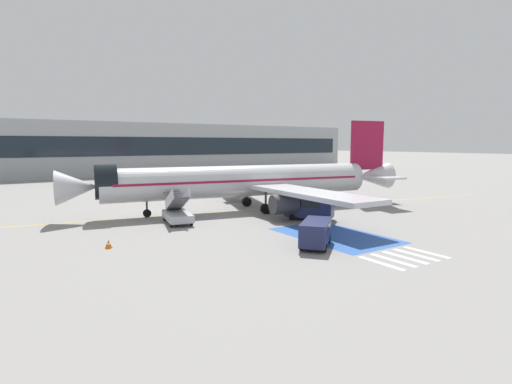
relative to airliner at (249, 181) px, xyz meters
The scene contains 18 objects.
ground_plane 4.25m from the airliner, 167.86° to the right, with size 600.00×600.00×0.00m, color gray.
apron_leadline_yellow 3.49m from the airliner, 169.92° to the left, with size 0.20×74.84×0.01m, color gold.
apron_stand_patch_blue 15.20m from the airliner, 92.79° to the right, with size 6.50×10.44×0.01m, color #2856A8.
apron_walkway_bar_0 22.74m from the airliner, 99.53° to the right, with size 0.44×3.60×0.01m, color silver.
apron_walkway_bar_1 22.57m from the airliner, 96.49° to the right, with size 0.44×3.60×0.01m, color silver.
apron_walkway_bar_2 22.47m from the airliner, 93.41° to the right, with size 0.44×3.60×0.01m, color silver.
apron_walkway_bar_3 22.43m from the airliner, 90.31° to the right, with size 0.44×3.60×0.01m, color silver.
apron_walkway_bar_4 22.45m from the airliner, 87.21° to the right, with size 0.44×3.60×0.01m, color silver.
airliner is the anchor object (origin of this frame).
boarding_stairs_forward 10.47m from the airliner, 165.00° to the right, with size 3.01×5.49×3.62m.
fuel_tanker 21.76m from the airliner, 73.38° to the left, with size 9.49×3.50×3.55m.
service_van_0 8.71m from the airliner, 75.77° to the right, with size 4.47×5.07×2.26m.
service_van_1 17.46m from the airliner, 105.09° to the right, with size 4.47×4.20×1.97m.
ground_crew_0 9.69m from the airliner, 49.23° to the right, with size 0.39×0.49×1.74m.
ground_crew_1 5.74m from the airliner, 52.32° to the right, with size 0.39×0.49×1.65m.
traffic_cone_0 19.95m from the airliner, 153.69° to the right, with size 0.56×0.56×0.62m.
traffic_cone_1 8.41m from the airliner, 36.99° to the right, with size 0.58×0.58×0.64m.
terminal_building 63.95m from the airliner, 80.05° to the left, with size 117.20×12.10×12.77m.
Camera 1 is at (-21.64, -38.30, 7.69)m, focal length 28.00 mm.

